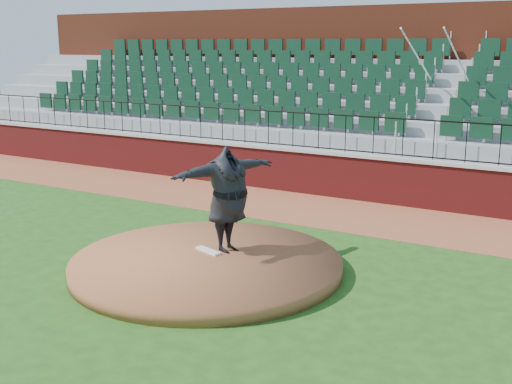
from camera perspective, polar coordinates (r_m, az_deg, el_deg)
ground at (r=12.09m, az=-3.66°, el=-7.40°), size 90.00×90.00×0.00m
warning_track at (r=16.61m, az=6.87°, el=-1.74°), size 34.00×3.20×0.01m
field_wall at (r=17.92m, az=9.00°, el=1.23°), size 34.00×0.35×1.20m
wall_cap at (r=17.80m, az=9.07°, el=3.28°), size 34.00×0.45×0.10m
wall_railing at (r=17.72m, az=9.14°, el=5.03°), size 34.00×0.05×1.00m
seating_stands at (r=20.20m, az=12.07°, el=7.30°), size 34.00×5.10×4.60m
concourse_wall at (r=22.83m, az=14.43°, el=8.94°), size 34.00×0.50×5.50m
pitchers_mound at (r=12.31m, az=-4.39°, el=-6.40°), size 5.13×5.13×0.25m
pitching_rubber at (r=12.63m, az=-4.26°, el=-5.21°), size 0.65×0.34×0.04m
pitcher at (r=12.39m, az=-2.49°, el=-0.67°), size 1.33×2.63×2.06m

